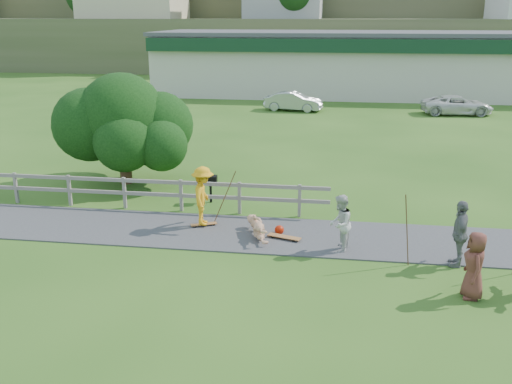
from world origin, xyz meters
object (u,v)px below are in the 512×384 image
(car_silver, at_px, (293,101))
(tree, at_px, (123,136))
(spectator_a, at_px, (340,224))
(bbq, at_px, (211,189))
(skater_rider, at_px, (203,199))
(skater_fallen, at_px, (258,227))
(spectator_c, at_px, (474,265))
(spectator_b, at_px, (460,233))
(car_white, at_px, (457,105))

(car_silver, height_order, tree, tree)
(spectator_a, xyz_separation_m, bbq, (-4.54, 3.80, -0.34))
(skater_rider, height_order, skater_fallen, skater_rider)
(skater_fallen, xyz_separation_m, car_silver, (-0.98, 23.87, 0.34))
(skater_fallen, bearing_deg, spectator_c, -48.54)
(tree, bearing_deg, skater_rider, -46.17)
(skater_fallen, relative_size, tree, 0.32)
(spectator_b, xyz_separation_m, tree, (-11.51, 6.18, 0.99))
(spectator_b, bearing_deg, tree, -110.17)
(spectator_a, distance_m, car_white, 25.73)
(spectator_c, bearing_deg, tree, -125.57)
(spectator_c, bearing_deg, skater_fallen, -119.48)
(spectator_a, relative_size, tree, 0.31)
(car_white, bearing_deg, spectator_a, 158.39)
(spectator_b, distance_m, tree, 13.10)
(car_white, height_order, bbq, car_white)
(car_silver, bearing_deg, tree, 172.86)
(skater_rider, distance_m, spectator_b, 7.55)
(spectator_a, height_order, spectator_c, spectator_a)
(skater_fallen, bearing_deg, bbq, 105.02)
(spectator_a, xyz_separation_m, car_silver, (-3.39, 24.60, -0.17))
(spectator_b, bearing_deg, skater_fallen, -94.18)
(car_white, bearing_deg, skater_fallen, 152.82)
(skater_rider, relative_size, spectator_a, 1.11)
(skater_rider, xyz_separation_m, spectator_a, (4.22, -1.35, -0.09))
(skater_fallen, height_order, car_white, car_white)
(car_silver, relative_size, car_white, 0.86)
(spectator_c, relative_size, car_silver, 0.41)
(skater_rider, bearing_deg, spectator_c, -122.44)
(car_silver, bearing_deg, car_white, -82.30)
(spectator_a, distance_m, tree, 10.21)
(car_white, xyz_separation_m, bbq, (-12.13, -20.79, -0.15))
(car_silver, bearing_deg, skater_rider, -174.32)
(spectator_a, height_order, bbq, spectator_a)
(tree, distance_m, bbq, 4.52)
(spectator_c, height_order, car_silver, spectator_c)
(skater_rider, xyz_separation_m, spectator_c, (7.33, -3.65, -0.11))
(skater_rider, relative_size, spectator_c, 1.13)
(spectator_a, xyz_separation_m, spectator_c, (3.11, -2.30, -0.01))
(skater_fallen, bearing_deg, spectator_a, -36.55)
(spectator_c, height_order, tree, tree)
(spectator_b, height_order, car_white, spectator_b)
(spectator_b, distance_m, car_silver, 25.90)
(spectator_a, relative_size, spectator_b, 0.92)
(skater_fallen, distance_m, spectator_a, 2.56)
(skater_rider, xyz_separation_m, tree, (-4.18, 4.36, 0.97))
(skater_fallen, height_order, spectator_b, spectator_b)
(spectator_b, bearing_deg, spectator_c, 8.07)
(skater_fallen, distance_m, tree, 7.95)
(bbq, bearing_deg, skater_rider, -85.97)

